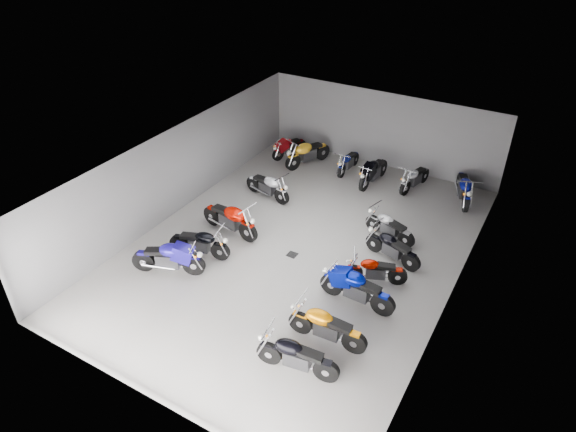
# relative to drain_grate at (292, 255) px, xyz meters

# --- Properties ---
(ground) EXTENTS (14.00, 14.00, 0.00)m
(ground) POSITION_rel_drain_grate_xyz_m (0.00, 0.50, -0.01)
(ground) COLOR #9C9994
(ground) RESTS_ON ground
(wall_back) EXTENTS (10.00, 0.10, 3.20)m
(wall_back) POSITION_rel_drain_grate_xyz_m (0.00, 7.50, 1.59)
(wall_back) COLOR slate
(wall_back) RESTS_ON ground
(wall_left) EXTENTS (0.10, 14.00, 3.20)m
(wall_left) POSITION_rel_drain_grate_xyz_m (-5.00, 0.50, 1.59)
(wall_left) COLOR slate
(wall_left) RESTS_ON ground
(wall_right) EXTENTS (0.10, 14.00, 3.20)m
(wall_right) POSITION_rel_drain_grate_xyz_m (5.00, 0.50, 1.59)
(wall_right) COLOR slate
(wall_right) RESTS_ON ground
(ceiling) EXTENTS (10.00, 14.00, 0.04)m
(ceiling) POSITION_rel_drain_grate_xyz_m (0.00, 0.50, 3.21)
(ceiling) COLOR black
(ceiling) RESTS_ON wall_back
(drain_grate) EXTENTS (0.32, 0.32, 0.01)m
(drain_grate) POSITION_rel_drain_grate_xyz_m (0.00, 0.00, 0.00)
(drain_grate) COLOR black
(drain_grate) RESTS_ON ground
(motorcycle_left_b) EXTENTS (2.20, 1.03, 1.02)m
(motorcycle_left_b) POSITION_rel_drain_grate_xyz_m (-2.83, -2.67, 0.55)
(motorcycle_left_b) COLOR black
(motorcycle_left_b) RESTS_ON ground
(motorcycle_left_c) EXTENTS (2.07, 0.64, 0.92)m
(motorcycle_left_c) POSITION_rel_drain_grate_xyz_m (-2.55, -1.52, 0.50)
(motorcycle_left_c) COLOR black
(motorcycle_left_c) RESTS_ON ground
(motorcycle_left_d) EXTENTS (2.39, 0.56, 1.05)m
(motorcycle_left_d) POSITION_rel_drain_grate_xyz_m (-2.46, 0.04, 0.57)
(motorcycle_left_d) COLOR black
(motorcycle_left_d) RESTS_ON ground
(motorcycle_left_f) EXTENTS (2.09, 0.57, 0.93)m
(motorcycle_left_f) POSITION_rel_drain_grate_xyz_m (-2.61, 2.70, 0.50)
(motorcycle_left_f) COLOR black
(motorcycle_left_f) RESTS_ON ground
(motorcycle_right_a) EXTENTS (2.15, 0.53, 0.95)m
(motorcycle_right_a) POSITION_rel_drain_grate_xyz_m (2.44, -4.07, 0.51)
(motorcycle_right_a) COLOR black
(motorcycle_right_a) RESTS_ON ground
(motorcycle_right_b) EXTENTS (2.20, 0.46, 0.97)m
(motorcycle_right_b) POSITION_rel_drain_grate_xyz_m (2.63, -2.82, 0.52)
(motorcycle_right_b) COLOR black
(motorcycle_right_b) RESTS_ON ground
(motorcycle_right_c) EXTENTS (2.32, 0.47, 1.02)m
(motorcycle_right_c) POSITION_rel_drain_grate_xyz_m (2.70, -1.08, 0.55)
(motorcycle_right_c) COLOR black
(motorcycle_right_c) RESTS_ON ground
(motorcycle_right_d) EXTENTS (1.79, 0.89, 0.84)m
(motorcycle_right_d) POSITION_rel_drain_grate_xyz_m (2.82, 0.06, 0.45)
(motorcycle_right_d) COLOR black
(motorcycle_right_d) RESTS_ON ground
(motorcycle_right_e) EXTENTS (2.00, 0.67, 0.90)m
(motorcycle_right_e) POSITION_rel_drain_grate_xyz_m (2.87, 1.37, 0.48)
(motorcycle_right_e) COLOR black
(motorcycle_right_e) RESTS_ON ground
(motorcycle_right_f) EXTENTS (1.91, 0.64, 0.86)m
(motorcycle_right_f) POSITION_rel_drain_grate_xyz_m (2.36, 2.47, 0.46)
(motorcycle_right_f) COLOR black
(motorcycle_right_f) RESTS_ON ground
(motorcycle_back_a) EXTENTS (0.71, 1.84, 0.83)m
(motorcycle_back_a) POSITION_rel_drain_grate_xyz_m (-3.72, 6.20, 0.45)
(motorcycle_back_a) COLOR black
(motorcycle_back_a) RESTS_ON ground
(motorcycle_back_b) EXTENTS (1.02, 2.22, 1.03)m
(motorcycle_back_b) POSITION_rel_drain_grate_xyz_m (-2.62, 5.88, 0.55)
(motorcycle_back_b) COLOR black
(motorcycle_back_b) RESTS_ON ground
(motorcycle_back_c) EXTENTS (0.36, 1.86, 0.82)m
(motorcycle_back_c) POSITION_rel_drain_grate_xyz_m (-0.86, 6.21, 0.44)
(motorcycle_back_c) COLOR black
(motorcycle_back_c) RESTS_ON ground
(motorcycle_back_d) EXTENTS (0.48, 2.22, 0.97)m
(motorcycle_back_d) POSITION_rel_drain_grate_xyz_m (0.43, 5.77, 0.53)
(motorcycle_back_d) COLOR black
(motorcycle_back_d) RESTS_ON ground
(motorcycle_back_e) EXTENTS (0.59, 1.98, 0.88)m
(motorcycle_back_e) POSITION_rel_drain_grate_xyz_m (2.00, 6.18, 0.47)
(motorcycle_back_e) COLOR black
(motorcycle_back_e) RESTS_ON ground
(motorcycle_back_f) EXTENTS (0.98, 2.18, 1.01)m
(motorcycle_back_f) POSITION_rel_drain_grate_xyz_m (3.90, 6.22, 0.54)
(motorcycle_back_f) COLOR black
(motorcycle_back_f) RESTS_ON ground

